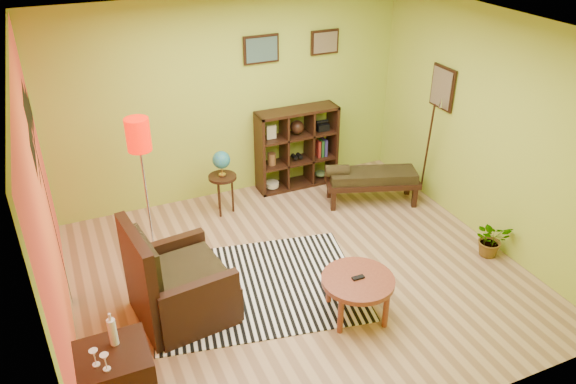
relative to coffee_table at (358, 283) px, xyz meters
name	(u,v)px	position (x,y,z in m)	size (l,w,h in m)	color
ground	(299,275)	(-0.27, 0.85, -0.40)	(5.00, 5.00, 0.00)	tan
room_shell	(292,132)	(-0.36, 0.86, 1.40)	(5.04, 4.54, 2.82)	#A5C03C
zebra_rug	(256,286)	(-0.80, 0.84, -0.39)	(2.30, 1.71, 0.01)	white
coffee_table	(358,283)	(0.00, 0.00, 0.00)	(0.75, 0.75, 0.48)	brown
armchair	(177,288)	(-1.71, 0.74, -0.05)	(1.05, 1.05, 1.14)	black
side_cabinet	(117,384)	(-2.47, -0.31, -0.04)	(0.60, 0.54, 1.02)	black
floor_lamp	(140,148)	(-1.73, 1.86, 1.06)	(0.27, 0.27, 1.81)	silver
globe_table	(222,167)	(-0.62, 2.55, 0.30)	(0.38, 0.38, 0.92)	black
cube_shelf	(298,148)	(0.64, 2.88, 0.20)	(1.20, 0.35, 1.20)	black
bench	(370,178)	(1.35, 1.99, -0.02)	(1.37, 0.86, 0.60)	black
potted_plant	(491,242)	(2.03, 0.28, -0.22)	(0.41, 0.46, 0.36)	#26661E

